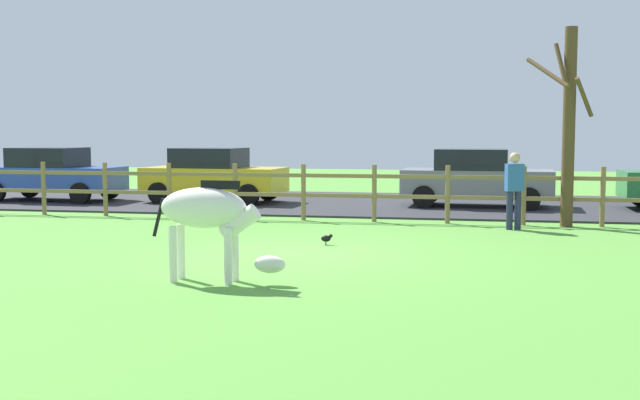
{
  "coord_description": "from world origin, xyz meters",
  "views": [
    {
      "loc": [
        2.95,
        -12.83,
        2.07
      ],
      "look_at": [
        0.16,
        1.25,
        0.82
      ],
      "focal_mm": 43.88,
      "sensor_mm": 36.0,
      "label": 1
    }
  ],
  "objects_px": {
    "parked_car_blue": "(52,174)",
    "visitor_near_fence": "(514,187)",
    "zebra": "(209,216)",
    "parked_car_grey": "(476,177)",
    "parked_car_yellow": "(213,175)",
    "crow_on_grass": "(327,238)",
    "bare_tree": "(568,123)"
  },
  "relations": [
    {
      "from": "bare_tree",
      "to": "visitor_near_fence",
      "type": "xyz_separation_m",
      "value": [
        -1.15,
        -0.75,
        -1.35
      ]
    },
    {
      "from": "bare_tree",
      "to": "parked_car_yellow",
      "type": "xyz_separation_m",
      "value": [
        -9.37,
        3.73,
        -1.41
      ]
    },
    {
      "from": "zebra",
      "to": "parked_car_grey",
      "type": "relative_size",
      "value": 0.48
    },
    {
      "from": "crow_on_grass",
      "to": "visitor_near_fence",
      "type": "xyz_separation_m",
      "value": [
        3.48,
        3.02,
        0.78
      ]
    },
    {
      "from": "parked_car_blue",
      "to": "parked_car_yellow",
      "type": "height_order",
      "value": "same"
    },
    {
      "from": "parked_car_grey",
      "to": "parked_car_yellow",
      "type": "distance_m",
      "value": 7.43
    },
    {
      "from": "bare_tree",
      "to": "zebra",
      "type": "height_order",
      "value": "bare_tree"
    },
    {
      "from": "crow_on_grass",
      "to": "parked_car_blue",
      "type": "height_order",
      "value": "parked_car_blue"
    },
    {
      "from": "crow_on_grass",
      "to": "parked_car_grey",
      "type": "xyz_separation_m",
      "value": [
        2.68,
        7.63,
        0.72
      ]
    },
    {
      "from": "parked_car_grey",
      "to": "parked_car_yellow",
      "type": "relative_size",
      "value": 0.99
    },
    {
      "from": "crow_on_grass",
      "to": "parked_car_blue",
      "type": "bearing_deg",
      "value": 143.65
    },
    {
      "from": "zebra",
      "to": "parked_car_grey",
      "type": "bearing_deg",
      "value": 72.47
    },
    {
      "from": "zebra",
      "to": "crow_on_grass",
      "type": "height_order",
      "value": "zebra"
    },
    {
      "from": "bare_tree",
      "to": "parked_car_yellow",
      "type": "distance_m",
      "value": 10.19
    },
    {
      "from": "bare_tree",
      "to": "visitor_near_fence",
      "type": "height_order",
      "value": "bare_tree"
    },
    {
      "from": "parked_car_blue",
      "to": "parked_car_grey",
      "type": "xyz_separation_m",
      "value": [
        12.25,
        0.58,
        0.0
      ]
    },
    {
      "from": "bare_tree",
      "to": "parked_car_blue",
      "type": "distance_m",
      "value": 14.63
    },
    {
      "from": "bare_tree",
      "to": "zebra",
      "type": "xyz_separation_m",
      "value": [
        -5.55,
        -7.56,
        -1.33
      ]
    },
    {
      "from": "visitor_near_fence",
      "to": "zebra",
      "type": "bearing_deg",
      "value": -122.9
    },
    {
      "from": "parked_car_blue",
      "to": "parked_car_yellow",
      "type": "relative_size",
      "value": 0.99
    },
    {
      "from": "parked_car_blue",
      "to": "visitor_near_fence",
      "type": "bearing_deg",
      "value": -17.16
    },
    {
      "from": "parked_car_grey",
      "to": "parked_car_yellow",
      "type": "height_order",
      "value": "same"
    },
    {
      "from": "zebra",
      "to": "parked_car_grey",
      "type": "distance_m",
      "value": 11.97
    },
    {
      "from": "parked_car_yellow",
      "to": "zebra",
      "type": "bearing_deg",
      "value": -71.27
    },
    {
      "from": "parked_car_blue",
      "to": "crow_on_grass",
      "type": "bearing_deg",
      "value": -36.35
    },
    {
      "from": "crow_on_grass",
      "to": "parked_car_grey",
      "type": "relative_size",
      "value": 0.05
    },
    {
      "from": "parked_car_yellow",
      "to": "visitor_near_fence",
      "type": "distance_m",
      "value": 9.37
    },
    {
      "from": "parked_car_blue",
      "to": "parked_car_grey",
      "type": "bearing_deg",
      "value": 2.72
    },
    {
      "from": "zebra",
      "to": "parked_car_grey",
      "type": "height_order",
      "value": "parked_car_grey"
    },
    {
      "from": "bare_tree",
      "to": "parked_car_blue",
      "type": "relative_size",
      "value": 1.07
    },
    {
      "from": "crow_on_grass",
      "to": "visitor_near_fence",
      "type": "distance_m",
      "value": 4.67
    },
    {
      "from": "parked_car_blue",
      "to": "visitor_near_fence",
      "type": "relative_size",
      "value": 2.47
    }
  ]
}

